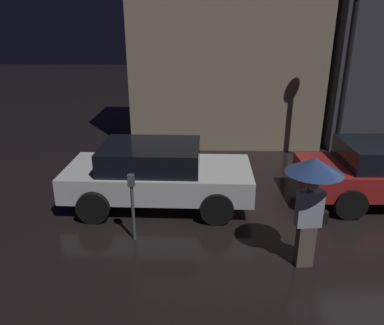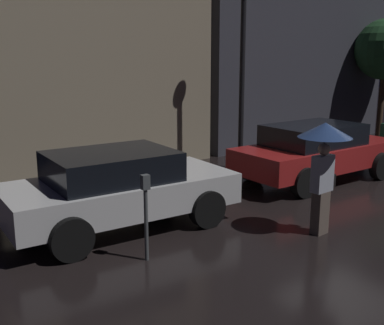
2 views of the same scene
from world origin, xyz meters
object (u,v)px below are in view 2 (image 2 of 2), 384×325
object	(u,v)px
pedestrian_with_umbrella	(324,150)
parking_meter	(146,208)
parked_car_white	(118,187)
parked_car_red	(316,151)
street_lamp_near	(243,52)

from	to	relation	value
pedestrian_with_umbrella	parking_meter	xyz separation A→B (m)	(-3.02, 0.72, -0.66)
parked_car_white	pedestrian_with_umbrella	world-z (taller)	pedestrian_with_umbrella
parked_car_white	parked_car_red	xyz separation A→B (m)	(5.42, 0.25, -0.00)
pedestrian_with_umbrella	street_lamp_near	size ratio (longest dim) A/B	0.41
parking_meter	parked_car_white	bearing A→B (deg)	79.50
street_lamp_near	parked_car_red	bearing A→B (deg)	-71.25
parked_car_white	parked_car_red	size ratio (longest dim) A/B	0.93
street_lamp_near	pedestrian_with_umbrella	bearing A→B (deg)	-113.73
parked_car_red	street_lamp_near	xyz separation A→B (m)	(-0.69, 2.03, 2.36)
parked_car_white	parked_car_red	distance (m)	5.43
parking_meter	street_lamp_near	distance (m)	6.69
parking_meter	parked_car_red	bearing A→B (deg)	17.25
parking_meter	pedestrian_with_umbrella	bearing A→B (deg)	-13.37
parked_car_red	street_lamp_near	bearing A→B (deg)	107.49
parked_car_red	parking_meter	world-z (taller)	parked_car_red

